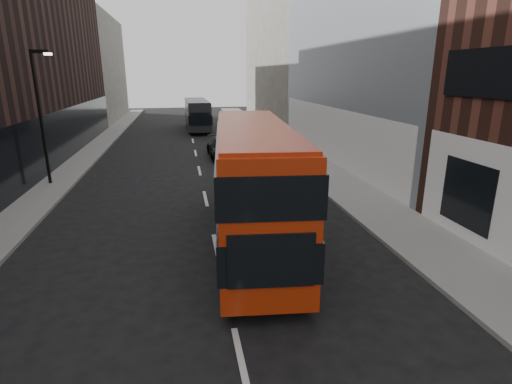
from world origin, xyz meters
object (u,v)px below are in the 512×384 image
red_bus (253,179)px  car_b (238,152)px  street_lamp (41,109)px  car_c (222,148)px  car_a (263,188)px  grey_bus (197,114)px

red_bus → car_b: (1.42, 13.79, -1.67)m
street_lamp → car_c: street_lamp is taller
red_bus → car_c: size_ratio=2.18×
car_b → car_c: 2.05m
street_lamp → car_a: (10.94, -5.02, -3.50)m
street_lamp → car_b: (11.05, 4.17, -3.45)m
car_b → car_c: bearing=122.5°
street_lamp → car_c: bearing=30.6°
car_a → car_b: car_b is taller
car_c → red_bus: bearing=-93.9°
street_lamp → car_c: size_ratio=1.40×
car_a → car_c: bearing=100.5°
street_lamp → red_bus: size_ratio=0.64×
car_a → car_c: 11.05m
street_lamp → grey_bus: street_lamp is taller
street_lamp → red_bus: street_lamp is taller
grey_bus → car_b: (2.03, -17.25, -0.99)m
red_bus → grey_bus: (-0.61, 31.04, -0.68)m
grey_bus → car_c: grey_bus is taller
car_c → grey_bus: bearing=92.2°
grey_bus → car_c: 15.49m
street_lamp → car_c: 12.28m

